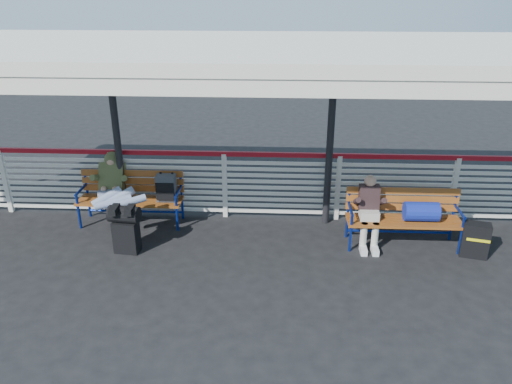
# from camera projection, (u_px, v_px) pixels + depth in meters

# --- Properties ---
(ground) EXTENTS (60.00, 60.00, 0.00)m
(ground) POSITION_uv_depth(u_px,v_px,m) (212.00, 272.00, 7.35)
(ground) COLOR black
(ground) RESTS_ON ground
(fence) EXTENTS (12.08, 0.08, 1.24)m
(fence) POSITION_uv_depth(u_px,v_px,m) (225.00, 183.00, 8.84)
(fence) COLOR silver
(fence) RESTS_ON ground
(canopy) EXTENTS (12.60, 3.60, 3.16)m
(canopy) POSITION_uv_depth(u_px,v_px,m) (212.00, 52.00, 6.95)
(canopy) COLOR silver
(canopy) RESTS_ON ground
(luggage_stack) EXTENTS (0.50, 0.32, 0.79)m
(luggage_stack) POSITION_uv_depth(u_px,v_px,m) (125.00, 227.00, 7.75)
(luggage_stack) COLOR black
(luggage_stack) RESTS_ON ground
(bench_left) EXTENTS (1.80, 0.56, 0.93)m
(bench_left) POSITION_uv_depth(u_px,v_px,m) (142.00, 191.00, 8.64)
(bench_left) COLOR brown
(bench_left) RESTS_ON ground
(bench_right) EXTENTS (1.80, 0.56, 0.92)m
(bench_right) POSITION_uv_depth(u_px,v_px,m) (411.00, 212.00, 7.90)
(bench_right) COLOR brown
(bench_right) RESTS_ON ground
(traveler_man) EXTENTS (0.93, 1.64, 0.77)m
(traveler_man) POSITION_uv_depth(u_px,v_px,m) (116.00, 194.00, 8.30)
(traveler_man) COLOR #94A4C7
(traveler_man) RESTS_ON ground
(companion_person) EXTENTS (0.32, 0.66, 1.15)m
(companion_person) POSITION_uv_depth(u_px,v_px,m) (369.00, 211.00, 7.91)
(companion_person) COLOR #B9B4A7
(companion_person) RESTS_ON ground
(suitcase_side) EXTENTS (0.44, 0.33, 0.56)m
(suitcase_side) POSITION_uv_depth(u_px,v_px,m) (475.00, 240.00, 7.69)
(suitcase_side) COLOR black
(suitcase_side) RESTS_ON ground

